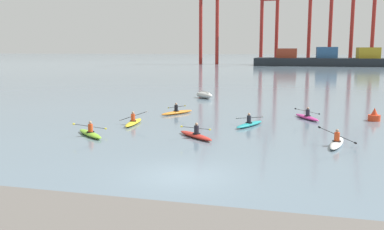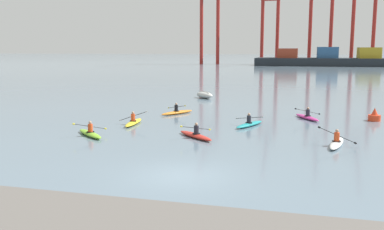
# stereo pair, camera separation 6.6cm
# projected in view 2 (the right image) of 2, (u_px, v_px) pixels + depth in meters

# --- Properties ---
(ground_plane) EXTENTS (800.00, 800.00, 0.00)m
(ground_plane) POSITION_uv_depth(u_px,v_px,m) (182.00, 176.00, 18.34)
(ground_plane) COLOR slate
(container_barge) EXTENTS (44.56, 11.91, 5.94)m
(container_barge) POSITION_uv_depth(u_px,v_px,m) (327.00, 59.00, 134.90)
(container_barge) COLOR #1E2328
(container_barge) RESTS_ON ground
(gantry_crane_west) EXTENTS (7.09, 21.83, 36.00)m
(gantry_crane_west) POSITION_uv_depth(u_px,v_px,m) (209.00, 11.00, 147.71)
(gantry_crane_west) COLOR maroon
(gantry_crane_west) RESTS_ON ground
(gantry_crane_west_mid) EXTENTS (6.53, 18.40, 38.15)m
(gantry_crane_west_mid) POSITION_uv_depth(u_px,v_px,m) (270.00, 12.00, 148.68)
(gantry_crane_west_mid) COLOR maroon
(gantry_crane_west_mid) RESTS_ON ground
(gantry_crane_east_mid) EXTENTS (8.06, 18.92, 37.97)m
(gantry_crane_east_mid) POSITION_uv_depth(u_px,v_px,m) (322.00, 8.00, 143.41)
(gantry_crane_east_mid) COLOR maroon
(gantry_crane_east_mid) RESTS_ON ground
(gantry_crane_east) EXTENTS (7.74, 20.26, 39.94)m
(gantry_crane_east) POSITION_uv_depth(u_px,v_px,m) (365.00, 5.00, 138.41)
(gantry_crane_east) COLOR maroon
(gantry_crane_east) RESTS_ON ground
(capsized_dinghy) EXTENTS (2.67, 2.56, 0.76)m
(capsized_dinghy) POSITION_uv_depth(u_px,v_px,m) (205.00, 95.00, 46.95)
(capsized_dinghy) COLOR beige
(capsized_dinghy) RESTS_ON ground
(channel_buoy) EXTENTS (0.90, 0.90, 1.00)m
(channel_buoy) POSITION_uv_depth(u_px,v_px,m) (374.00, 116.00, 32.24)
(channel_buoy) COLOR red
(channel_buoy) RESTS_ON ground
(kayak_lime) EXTENTS (2.94, 2.71, 0.95)m
(kayak_lime) POSITION_uv_depth(u_px,v_px,m) (90.00, 133.00, 26.72)
(kayak_lime) COLOR #7ABC2D
(kayak_lime) RESTS_ON ground
(kayak_teal) EXTENTS (2.11, 3.37, 0.95)m
(kayak_teal) POSITION_uv_depth(u_px,v_px,m) (249.00, 124.00, 30.04)
(kayak_teal) COLOR teal
(kayak_teal) RESTS_ON ground
(kayak_magenta) EXTENTS (2.15, 3.27, 0.95)m
(kayak_magenta) POSITION_uv_depth(u_px,v_px,m) (307.00, 117.00, 33.07)
(kayak_magenta) COLOR #C13384
(kayak_magenta) RESTS_ON ground
(kayak_yellow) EXTENTS (2.19, 3.44, 1.03)m
(kayak_yellow) POSITION_uv_depth(u_px,v_px,m) (133.00, 122.00, 30.79)
(kayak_yellow) COLOR yellow
(kayak_yellow) RESTS_ON ground
(kayak_red) EXTENTS (2.90, 2.76, 0.95)m
(kayak_red) POSITION_uv_depth(u_px,v_px,m) (195.00, 135.00, 26.15)
(kayak_red) COLOR red
(kayak_red) RESTS_ON ground
(kayak_orange) EXTENTS (2.27, 3.22, 0.95)m
(kayak_orange) POSITION_uv_depth(u_px,v_px,m) (177.00, 112.00, 35.65)
(kayak_orange) COLOR orange
(kayak_orange) RESTS_ON ground
(kayak_white) EXTENTS (2.14, 3.45, 1.05)m
(kayak_white) POSITION_uv_depth(u_px,v_px,m) (337.00, 143.00, 24.04)
(kayak_white) COLOR silver
(kayak_white) RESTS_ON ground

